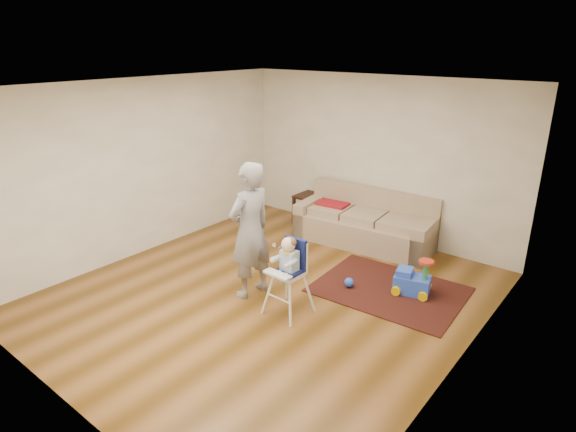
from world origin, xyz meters
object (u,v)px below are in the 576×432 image
Objects in this scene: toy_ball at (349,282)px; sofa at (365,219)px; high_chair at (289,277)px; ride_on_toy at (413,275)px; adult at (250,231)px; side_table at (312,209)px.

sofa is at bearing 112.97° from toy_ball.
ride_on_toy is at bearing 56.59° from high_chair.
toy_ball is 1.12m from high_chair.
toy_ball is 0.07× the size of adult.
side_table is 0.30× the size of adult.
sofa is 4.34× the size of side_table.
side_table is at bearing 139.03° from ride_on_toy.
high_chair is (1.62, -2.72, 0.22)m from side_table.
ride_on_toy is at bearing 133.81° from adult.
high_chair is 0.56× the size of adult.
sofa is 2.30× the size of high_chair.
adult is (-1.68, -1.34, 0.64)m from ride_on_toy.
toy_ball is 0.13× the size of high_chair.
side_table is 0.53× the size of high_chair.
side_table is at bearing 122.70° from high_chair.
sofa is 1.76m from ride_on_toy.
adult is at bearing -102.82° from sofa.
high_chair is at bearing -87.05° from sofa.
toy_ball is at bearing -42.42° from side_table.
ride_on_toy is 0.50× the size of high_chair.
adult is (-0.94, -0.94, 0.82)m from toy_ball.
toy_ball is at bearing 140.33° from adult.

